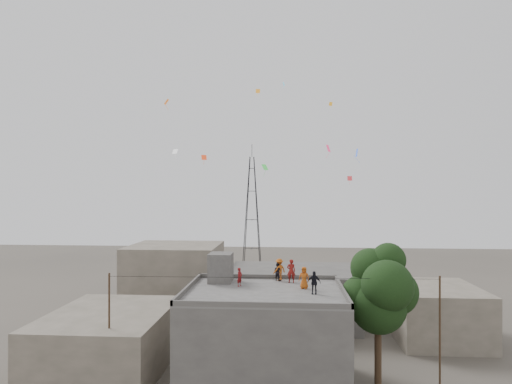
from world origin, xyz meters
TOP-DOWN VIEW (x-y plane):
  - main_building at (0.00, 0.00)m, footprint 10.00×8.00m
  - parapet at (0.00, 0.00)m, footprint 10.00×8.00m
  - stair_head_box at (-3.20, 2.60)m, footprint 1.60×1.80m
  - neighbor_west at (-11.00, 2.00)m, footprint 8.00×10.00m
  - neighbor_north at (2.00, 14.00)m, footprint 12.00×9.00m
  - neighbor_northwest at (-10.00, 16.00)m, footprint 9.00×8.00m
  - neighbor_east at (14.00, 10.00)m, footprint 7.00×8.00m
  - tree at (7.37, 0.60)m, footprint 4.90×4.60m
  - utility_line at (0.50, -1.25)m, footprint 20.12×0.62m
  - transmission_tower at (-4.00, 40.00)m, footprint 2.97×2.97m
  - person_red_adult at (1.73, 2.67)m, footprint 0.60×0.41m
  - person_orange_child at (2.54, 0.83)m, footprint 0.78×0.60m
  - person_dark_child at (0.78, 3.28)m, footprint 0.77×0.73m
  - person_dark_adult at (3.09, -0.59)m, footprint 0.86×0.42m
  - person_orange_adult at (0.90, 3.35)m, footprint 1.14×1.08m
  - person_red_child at (-1.73, 1.31)m, footprint 0.47×0.53m
  - kites at (0.98, 6.84)m, footprint 14.97×14.35m

SIDE VIEW (x-z plane):
  - neighbor_west at x=-11.00m, z-range 0.00..4.00m
  - neighbor_east at x=14.00m, z-range 0.00..4.40m
  - neighbor_north at x=2.00m, z-range 0.00..5.00m
  - main_building at x=0.00m, z-range 0.00..6.10m
  - neighbor_northwest at x=-10.00m, z-range 0.00..7.00m
  - utility_line at x=0.50m, z-range 0.13..7.53m
  - tree at x=7.37m, z-range 1.55..10.65m
  - parapet at x=0.00m, z-range 6.10..6.40m
  - person_red_child at x=-1.73m, z-range 6.10..7.31m
  - person_dark_child at x=0.78m, z-range 6.10..7.35m
  - person_dark_adult at x=3.09m, z-range 6.10..7.51m
  - person_orange_child at x=2.54m, z-range 6.10..7.53m
  - person_orange_adult at x=0.90m, z-range 6.10..7.65m
  - person_red_adult at x=1.73m, z-range 6.10..7.72m
  - stair_head_box at x=-3.20m, z-range 6.10..8.10m
  - transmission_tower at x=-4.00m, z-range -0.93..19.07m
  - kites at x=0.98m, z-range 11.72..21.50m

